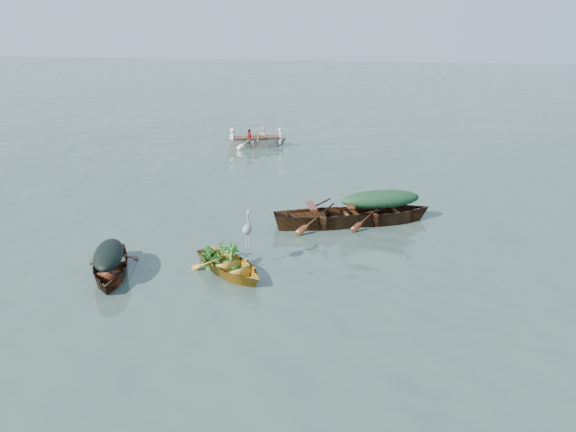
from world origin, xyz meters
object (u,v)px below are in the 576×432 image
yellow_dinghy (230,273)px  heron (247,235)px  rowed_boat (257,147)px  dark_covered_boat (111,275)px  green_tarp_boat (379,223)px  open_wooden_boat (329,226)px

yellow_dinghy → heron: (0.32, 0.45, 0.83)m
yellow_dinghy → rowed_boat: 13.84m
yellow_dinghy → dark_covered_boat: (-2.71, -0.65, 0.00)m
dark_covered_boat → green_tarp_boat: (6.00, 4.86, 0.00)m
yellow_dinghy → dark_covered_boat: dark_covered_boat is taller
rowed_boat → green_tarp_boat: bearing=-166.2°
yellow_dinghy → green_tarp_boat: size_ratio=0.66×
yellow_dinghy → open_wooden_boat: 4.10m
dark_covered_boat → heron: size_ratio=3.50×
dark_covered_boat → open_wooden_boat: size_ratio=0.72×
dark_covered_boat → heron: bearing=-2.4°
yellow_dinghy → heron: size_ratio=3.10×
open_wooden_boat → rowed_boat: size_ratio=1.12×
open_wooden_boat → rowed_boat: 10.97m
open_wooden_boat → yellow_dinghy: bearing=133.2°
green_tarp_boat → heron: heron is taller
dark_covered_boat → heron: heron is taller
yellow_dinghy → rowed_boat: size_ratio=0.72×
open_wooden_boat → green_tarp_boat: bearing=-87.1°
green_tarp_boat → rowed_boat: bearing=11.0°
heron → open_wooden_boat: bearing=13.8°
yellow_dinghy → dark_covered_boat: bearing=143.5°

